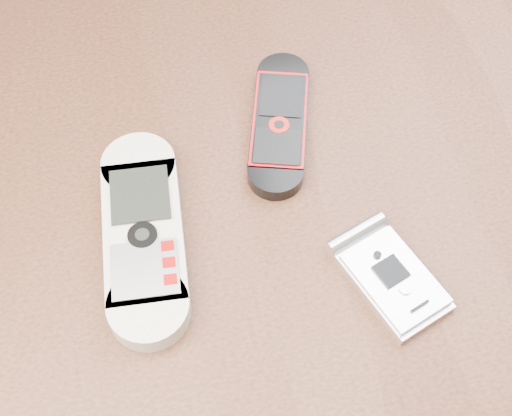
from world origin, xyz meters
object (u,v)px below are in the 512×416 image
Objects in this scene: nokia_white at (144,234)px; motorola_razr at (392,278)px; nokia_black_red at (279,122)px; table at (250,280)px.

motorola_razr is at bearing -19.06° from nokia_white.
nokia_black_red is at bearing 38.15° from nokia_white.
motorola_razr is at bearing -40.77° from table.
nokia_white is (-0.08, -0.00, 0.11)m from table.
nokia_black_red is 1.53× the size of motorola_razr.
nokia_black_red is (0.04, 0.07, 0.11)m from table.
table is at bearing 6.86° from nokia_white.
nokia_white is 1.88× the size of motorola_razr.
table is 0.14m from nokia_white.
nokia_white reaches higher than table.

